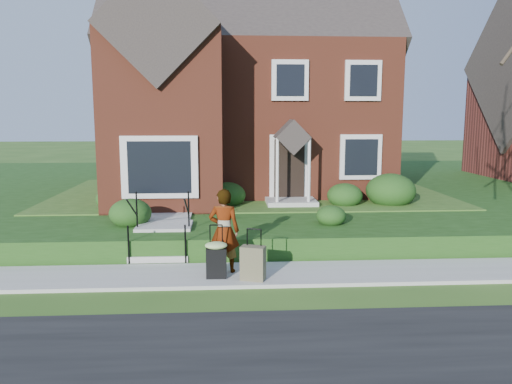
{
  "coord_description": "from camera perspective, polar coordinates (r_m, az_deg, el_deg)",
  "views": [
    {
      "loc": [
        -0.89,
        -10.44,
        3.46
      ],
      "look_at": [
        -0.14,
        2.0,
        1.55
      ],
      "focal_mm": 35.0,
      "sensor_mm": 36.0,
      "label": 1
    }
  ],
  "objects": [
    {
      "name": "main_house",
      "position": [
        20.14,
        -1.53,
        13.82
      ],
      "size": [
        10.4,
        10.2,
        9.4
      ],
      "color": "brown",
      "rests_on": "terrace"
    },
    {
      "name": "ground",
      "position": [
        11.03,
        1.39,
        -9.58
      ],
      "size": [
        120.0,
        120.0,
        0.0
      ],
      "primitive_type": "plane",
      "color": "#2D5119",
      "rests_on": "ground"
    },
    {
      "name": "foundation_shrubs",
      "position": [
        15.57,
        3.38,
        -0.19
      ],
      "size": [
        10.17,
        4.1,
        1.12
      ],
      "color": "#183810",
      "rests_on": "terrace"
    },
    {
      "name": "walkway",
      "position": [
        15.78,
        -9.24,
        -1.75
      ],
      "size": [
        1.2,
        6.0,
        0.06
      ],
      "primitive_type": "cube",
      "color": "#9E9B93",
      "rests_on": "terrace"
    },
    {
      "name": "suitcase_olive",
      "position": [
        10.44,
        -0.35,
        -8.11
      ],
      "size": [
        0.56,
        0.42,
        1.08
      ],
      "rotation": [
        0.0,
        0.0,
        -0.33
      ],
      "color": "brown",
      "rests_on": "sidewalk"
    },
    {
      "name": "front_steps",
      "position": [
        12.74,
        -10.64,
        -5.0
      ],
      "size": [
        1.4,
        2.02,
        1.5
      ],
      "color": "#9E9B93",
      "rests_on": "ground"
    },
    {
      "name": "sidewalk",
      "position": [
        11.02,
        1.39,
        -9.38
      ],
      "size": [
        60.0,
        1.6,
        0.08
      ],
      "primitive_type": "cube",
      "color": "#9E9B93",
      "rests_on": "ground"
    },
    {
      "name": "suitcase_black",
      "position": [
        10.58,
        -4.56,
        -7.46
      ],
      "size": [
        0.47,
        0.39,
        1.13
      ],
      "rotation": [
        0.0,
        0.0,
        -0.01
      ],
      "color": "black",
      "rests_on": "sidewalk"
    },
    {
      "name": "terrace",
      "position": [
        22.12,
        9.37,
        0.36
      ],
      "size": [
        44.0,
        20.0,
        0.6
      ],
      "primitive_type": "cube",
      "color": "#1A3D10",
      "rests_on": "ground"
    },
    {
      "name": "woman",
      "position": [
        10.86,
        -3.68,
        -4.42
      ],
      "size": [
        0.73,
        0.54,
        1.83
      ],
      "primitive_type": "imported",
      "rotation": [
        0.0,
        0.0,
        2.98
      ],
      "color": "#999999",
      "rests_on": "sidewalk"
    }
  ]
}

